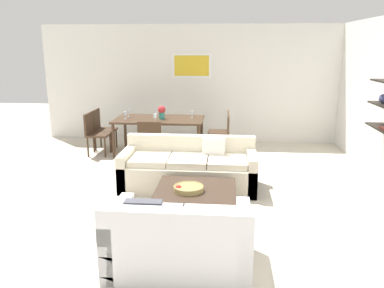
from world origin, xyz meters
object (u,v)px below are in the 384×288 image
apple_on_coffee_table (178,188)px  dining_table (159,122)px  centerpiece_vase (162,111)px  wine_glass_left_near (125,114)px  coffee_table (196,203)px  dining_chair_foot (151,140)px  decorative_bowl (188,188)px  wine_glass_foot (155,116)px  dining_chair_right_far (223,129)px  loveseat_white (179,241)px  dining_chair_left_near (94,131)px  dining_chair_left_far (101,127)px  dining_chair_right_near (222,134)px  sofa_beige (189,169)px  wine_glass_right_far (192,113)px  wine_glass_left_far (128,111)px

apple_on_coffee_table → dining_table: dining_table is taller
centerpiece_vase → wine_glass_left_near: bearing=-172.7°
coffee_table → dining_table: bearing=108.5°
dining_chair_foot → wine_glass_left_near: (-0.68, 0.79, 0.36)m
decorative_bowl → wine_glass_foot: wine_glass_foot is taller
dining_chair_right_far → wine_glass_foot: size_ratio=4.95×
apple_on_coffee_table → dining_chair_foot: (-0.80, 2.21, 0.08)m
coffee_table → dining_chair_foot: size_ratio=1.20×
loveseat_white → wine_glass_left_near: 4.47m
dining_chair_left_near → centerpiece_vase: bearing=8.2°
dining_chair_left_far → decorative_bowl: bearing=-55.9°
coffee_table → wine_glass_left_near: (-1.70, 2.91, 0.67)m
decorative_bowl → dining_chair_right_near: bearing=82.1°
decorative_bowl → wine_glass_foot: bearing=109.3°
loveseat_white → dining_chair_right_near: bearing=84.7°
dining_chair_foot → loveseat_white: bearing=-74.1°
coffee_table → apple_on_coffee_table: 0.33m
sofa_beige → loveseat_white: 2.32m
dining_chair_right_near → coffee_table: bearing=-96.2°
decorative_bowl → dining_chair_left_near: bearing=128.1°
dining_table → dining_chair_left_far: dining_chair_left_far is taller
centerpiece_vase → loveseat_white: bearing=-78.2°
sofa_beige → dining_chair_right_near: 1.79m
decorative_bowl → dining_chair_left_near: 3.64m
dining_table → dining_chair_right_far: 1.35m
dining_chair_right_far → coffee_table: bearing=-95.4°
wine_glass_foot → apple_on_coffee_table: bearing=-73.3°
loveseat_white → wine_glass_foot: 3.97m
apple_on_coffee_table → wine_glass_foot: size_ratio=0.50×
dining_chair_right_far → dining_chair_right_near: size_ratio=1.00×
sofa_beige → wine_glass_foot: wine_glass_foot is taller
decorative_bowl → apple_on_coffee_table: 0.13m
dining_chair_right_near → wine_glass_right_far: size_ratio=5.61×
dining_chair_foot → dining_chair_right_near: same height
coffee_table → dining_table: size_ratio=0.58×
decorative_bowl → wine_glass_left_near: bearing=118.4°
apple_on_coffee_table → dining_chair_right_near: dining_chair_right_near is taller
wine_glass_foot → wine_glass_left_far: (-0.68, 0.57, -0.01)m
coffee_table → wine_glass_left_near: bearing=120.3°
decorative_bowl → dining_chair_left_near: dining_chair_left_near is taller
sofa_beige → dining_chair_right_near: size_ratio=2.41×
dining_chair_right_far → wine_glass_left_far: size_ratio=5.41×
wine_glass_right_far → wine_glass_left_near: wine_glass_left_near is taller
dining_chair_right_far → wine_glass_left_near: 2.06m
coffee_table → dining_chair_foot: 2.37m
dining_chair_right_far → wine_glass_left_near: size_ratio=5.56×
decorative_bowl → wine_glass_right_far: 3.26m
dining_chair_left_far → wine_glass_right_far: size_ratio=5.61×
wine_glass_left_near → centerpiece_vase: 0.75m
apple_on_coffee_table → dining_chair_right_far: dining_chair_right_far is taller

